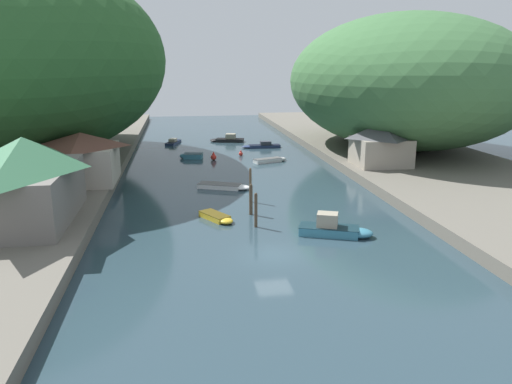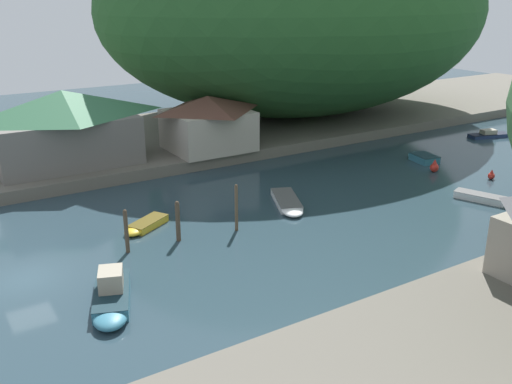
{
  "view_description": "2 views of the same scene",
  "coord_description": "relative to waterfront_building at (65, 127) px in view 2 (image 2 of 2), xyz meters",
  "views": [
    {
      "loc": [
        -6.2,
        -32.03,
        13.0
      ],
      "look_at": [
        0.65,
        12.5,
        1.3
      ],
      "focal_mm": 35.0,
      "sensor_mm": 36.0,
      "label": 1
    },
    {
      "loc": [
        31.57,
        -4.2,
        15.65
      ],
      "look_at": [
        -2.32,
        16.96,
        1.4
      ],
      "focal_mm": 40.0,
      "sensor_mm": 36.0,
      "label": 2
    }
  ],
  "objects": [
    {
      "name": "boat_moored_right",
      "position": [
        23.86,
        25.8,
        -4.18
      ],
      "size": [
        4.95,
        2.87,
        0.55
      ],
      "rotation": [
        0.0,
        0.0,
        5.08
      ],
      "color": "white",
      "rests_on": "water_surface"
    },
    {
      "name": "person_on_quay",
      "position": [
        3.72,
        14.59,
        -2.43
      ],
      "size": [
        0.27,
        0.41,
        1.69
      ],
      "rotation": [
        0.0,
        0.0,
        1.71
      ],
      "color": "#282D3D",
      "rests_on": "left_bank"
    },
    {
      "name": "mooring_post_nearest",
      "position": [
        17.59,
        -1.11,
        -3.0
      ],
      "size": [
        0.26,
        0.26,
        2.89
      ],
      "color": "#4C3D2D",
      "rests_on": "water_surface"
    },
    {
      "name": "waterfront_building",
      "position": [
        0.0,
        0.0,
        0.0
      ],
      "size": [
        6.91,
        12.81,
        6.57
      ],
      "color": "slate",
      "rests_on": "left_bank"
    },
    {
      "name": "boathouse_shed",
      "position": [
        1.77,
        12.9,
        -0.75
      ],
      "size": [
        7.21,
        8.03,
        5.14
      ],
      "color": "#B2A899",
      "rests_on": "left_bank"
    },
    {
      "name": "water_surface",
      "position": [
        17.92,
        22.69,
        -4.45
      ],
      "size": [
        130.0,
        130.0,
        0.0
      ],
      "primitive_type": "plane",
      "color": "#283D47",
      "rests_on": "ground"
    },
    {
      "name": "boat_navy_launch",
      "position": [
        13.1,
        30.11,
        -4.11
      ],
      "size": [
        3.45,
        2.32,
        0.69
      ],
      "rotation": [
        0.0,
        0.0,
        1.39
      ],
      "color": "teal",
      "rests_on": "water_surface"
    },
    {
      "name": "boat_open_rowboat",
      "position": [
        10.76,
        44.08,
        -4.18
      ],
      "size": [
        2.97,
        5.99,
        0.88
      ],
      "rotation": [
        0.0,
        0.0,
        6.0
      ],
      "color": "navy",
      "rests_on": "water_surface"
    },
    {
      "name": "boat_yellow_tender",
      "position": [
        23.4,
        -4.1,
        -3.92
      ],
      "size": [
        5.92,
        3.65,
        1.77
      ],
      "rotation": [
        0.0,
        0.0,
        4.35
      ],
      "color": "teal",
      "rests_on": "water_surface"
    },
    {
      "name": "hillside_left",
      "position": [
        -7.37,
        30.55,
        8.87
      ],
      "size": [
        35.26,
        49.37,
        24.55
      ],
      "color": "#285628",
      "rests_on": "left_bank"
    },
    {
      "name": "channel_buoy_far",
      "position": [
        16.21,
        28.34,
        -3.99
      ],
      "size": [
        0.79,
        0.79,
        1.19
      ],
      "color": "red",
      "rests_on": "water_surface"
    },
    {
      "name": "boat_cabin_cruiser",
      "position": [
        16.39,
        12.05,
        -4.2
      ],
      "size": [
        5.84,
        3.75,
        0.51
      ],
      "rotation": [
        0.0,
        0.0,
        4.3
      ],
      "color": "white",
      "rests_on": "water_surface"
    },
    {
      "name": "mooring_post_middle",
      "position": [
        18.22,
        6.44,
        -2.78
      ],
      "size": [
        0.23,
        0.23,
        3.34
      ],
      "color": "brown",
      "rests_on": "water_surface"
    },
    {
      "name": "left_bank",
      "position": [
        -6.27,
        22.69,
        -3.93
      ],
      "size": [
        22.0,
        120.0,
        1.05
      ],
      "color": "#666056",
      "rests_on": "ground"
    },
    {
      "name": "boat_red_skiff",
      "position": [
        14.66,
        1.12,
        -4.21
      ],
      "size": [
        3.04,
        3.95,
        0.5
      ],
      "rotation": [
        0.0,
        0.0,
        3.67
      ],
      "color": "gold",
      "rests_on": "water_surface"
    },
    {
      "name": "channel_buoy_near",
      "position": [
        20.32,
        30.9,
        -4.11
      ],
      "size": [
        0.59,
        0.59,
        0.89
      ],
      "color": "red",
      "rests_on": "water_surface"
    },
    {
      "name": "mooring_post_second",
      "position": [
        17.68,
        2.34,
        -3.05
      ],
      "size": [
        0.31,
        0.31,
        2.79
      ],
      "color": "#4C3D2D",
      "rests_on": "water_surface"
    }
  ]
}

